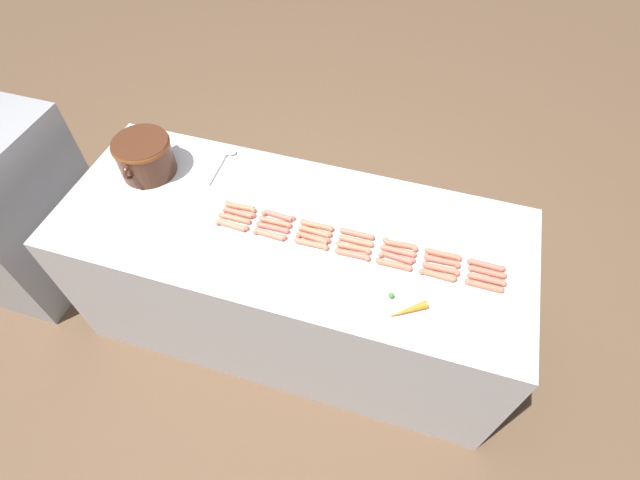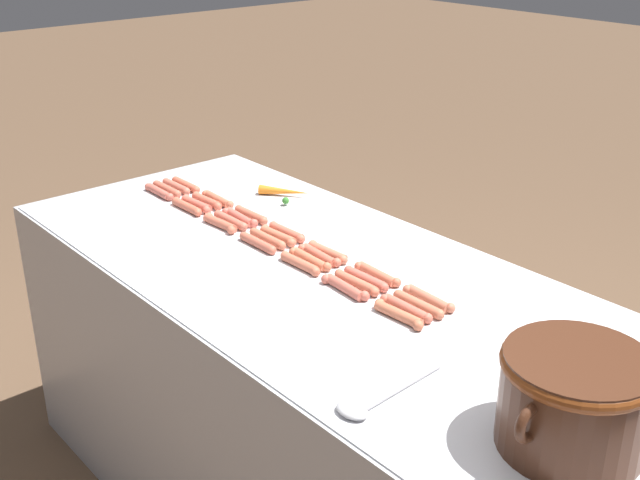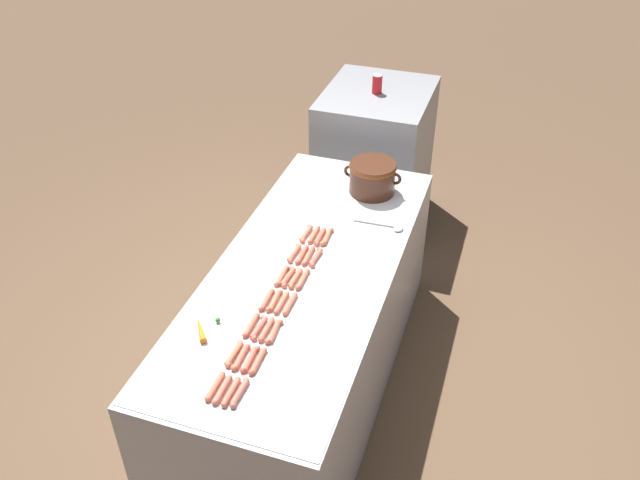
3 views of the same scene
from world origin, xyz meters
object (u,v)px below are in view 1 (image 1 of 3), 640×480
object	(u,v)px
hot_dog_1	(438,275)
hot_dog_27	(240,207)
hot_dog_19	(275,222)
hot_dog_16	(398,251)
hot_dog_6	(232,225)
hot_dog_17	(356,241)
hot_dog_22	(443,254)
hot_dog_23	(400,245)
hot_dog_2	(394,264)
hot_dog_7	(487,279)
hot_dog_4	(311,244)
hot_dog_0	(484,286)
hot_dog_8	(441,269)
hot_dog_15	(442,261)
carrot	(405,310)
hot_dog_20	(239,213)
hot_dog_24	(357,234)
hot_dog_18	(315,232)
hot_dog_9	(397,258)
hot_dog_10	(353,247)
serving_spoon	(226,158)
hot_dog_12	(273,228)
hot_dog_3	(352,254)
hot_dog_13	(235,218)
hot_dog_25	(317,225)
hot_dog_21	(486,265)
hot_dog_14	(487,272)
hot_dog_5	(270,235)
bean_pot	(144,155)

from	to	relation	value
hot_dog_1	hot_dog_27	xyz separation A→B (m)	(0.11, 0.90, 0.00)
hot_dog_19	hot_dog_16	bearing A→B (deg)	-89.93
hot_dog_6	hot_dog_17	world-z (taller)	same
hot_dog_22	hot_dog_23	distance (m)	0.18
hot_dog_2	hot_dog_7	distance (m)	0.37
hot_dog_4	hot_dog_22	world-z (taller)	same
hot_dog_0	hot_dog_8	xyz separation A→B (m)	(0.03, 0.17, 0.00)
hot_dog_15	hot_dog_27	distance (m)	0.91
hot_dog_2	hot_dog_22	world-z (taller)	same
hot_dog_4	hot_dog_23	xyz separation A→B (m)	(0.11, -0.36, 0.00)
hot_dog_19	carrot	size ratio (longest dim) A/B	0.98
hot_dog_20	hot_dog_24	bearing A→B (deg)	-86.06
hot_dog_18	hot_dog_1	bearing A→B (deg)	-97.42
hot_dog_9	hot_dog_10	world-z (taller)	same
hot_dog_6	serving_spoon	xyz separation A→B (m)	(0.40, 0.21, -0.00)
hot_dog_0	hot_dog_7	distance (m)	0.03
hot_dog_2	hot_dog_12	size ratio (longest dim) A/B	1.00
hot_dog_3	hot_dog_13	bearing A→B (deg)	85.98
hot_dog_3	hot_dog_25	bearing A→B (deg)	60.64
hot_dog_23	hot_dog_8	bearing A→B (deg)	-112.15
hot_dog_6	hot_dog_19	xyz separation A→B (m)	(0.07, -0.17, 0.00)
hot_dog_4	hot_dog_21	size ratio (longest dim) A/B	1.00
hot_dog_19	hot_dog_25	bearing A→B (deg)	-79.10
hot_dog_22	hot_dog_17	bearing A→B (deg)	95.96
hot_dog_24	carrot	distance (m)	0.41
hot_dog_9	hot_dog_20	distance (m)	0.72
hot_dog_1	hot_dog_14	xyz separation A→B (m)	(0.07, -0.19, 0.00)
hot_dog_1	hot_dog_15	world-z (taller)	same
hot_dog_12	hot_dog_24	xyz separation A→B (m)	(0.07, -0.36, 0.00)
hot_dog_0	hot_dog_23	size ratio (longest dim) A/B	1.00
hot_dog_0	hot_dog_9	size ratio (longest dim) A/B	1.00
hot_dog_12	hot_dog_5	bearing A→B (deg)	-179.46
hot_dog_23	hot_dog_22	bearing A→B (deg)	-89.67
hot_dog_22	hot_dog_12	bearing A→B (deg)	95.62
hot_dog_14	hot_dog_25	world-z (taller)	same
hot_dog_6	hot_dog_12	xyz separation A→B (m)	(0.04, -0.17, 0.00)
serving_spoon	hot_dog_24	bearing A→B (deg)	-110.97
hot_dog_6	bean_pot	distance (m)	0.57
hot_dog_6	hot_dog_12	bearing A→B (deg)	-77.21
hot_dog_3	hot_dog_13	size ratio (longest dim) A/B	1.00
hot_dog_13	hot_dog_17	size ratio (longest dim) A/B	1.00
hot_dog_5	hot_dog_16	distance (m)	0.55
hot_dog_12	bean_pot	world-z (taller)	bean_pot
hot_dog_10	hot_dog_21	distance (m)	0.54
hot_dog_15	hot_dog_17	size ratio (longest dim) A/B	1.00
hot_dog_3	hot_dog_22	size ratio (longest dim) A/B	1.00
hot_dog_23	hot_dog_17	bearing A→B (deg)	101.42
hot_dog_8	hot_dog_19	size ratio (longest dim) A/B	1.00
hot_dog_7	hot_dog_19	distance (m)	0.91
hot_dog_2	hot_dog_10	distance (m)	0.18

